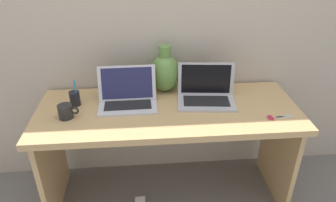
{
  "coord_description": "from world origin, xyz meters",
  "views": [
    {
      "loc": [
        -0.14,
        -1.62,
        1.67
      ],
      "look_at": [
        0.0,
        0.0,
        0.76
      ],
      "focal_mm": 33.44,
      "sensor_mm": 36.0,
      "label": 1
    }
  ],
  "objects": [
    {
      "name": "laptop_left",
      "position": [
        -0.24,
        0.08,
        0.77
      ],
      "size": [
        0.36,
        0.24,
        0.22
      ],
      "color": "silver",
      "rests_on": "desk"
    },
    {
      "name": "coffee_mug",
      "position": [
        -0.59,
        -0.06,
        0.75
      ],
      "size": [
        0.12,
        0.08,
        0.08
      ],
      "color": "black",
      "rests_on": "desk"
    },
    {
      "name": "green_vase",
      "position": [
        0.0,
        0.25,
        0.84
      ],
      "size": [
        0.2,
        0.2,
        0.31
      ],
      "color": "#5B843D",
      "rests_on": "desk"
    },
    {
      "name": "power_brick",
      "position": [
        -0.2,
        -0.07,
        0.01
      ],
      "size": [
        0.07,
        0.07,
        0.03
      ],
      "primitive_type": "cube",
      "color": "white",
      "rests_on": "ground"
    },
    {
      "name": "laptop_right",
      "position": [
        0.25,
        0.09,
        0.77
      ],
      "size": [
        0.37,
        0.26,
        0.23
      ],
      "color": "#B2B2B7",
      "rests_on": "desk"
    },
    {
      "name": "ground_plane",
      "position": [
        0.0,
        0.0,
        0.0
      ],
      "size": [
        6.0,
        6.0,
        0.0
      ],
      "primitive_type": "plane",
      "color": "slate"
    },
    {
      "name": "desk",
      "position": [
        0.0,
        0.0,
        0.56
      ],
      "size": [
        1.58,
        0.61,
        0.71
      ],
      "color": "tan",
      "rests_on": "ground"
    },
    {
      "name": "scissors",
      "position": [
        0.6,
        -0.16,
        0.71
      ],
      "size": [
        0.15,
        0.05,
        0.01
      ],
      "color": "#B7B7BC",
      "rests_on": "desk"
    },
    {
      "name": "pen_cup",
      "position": [
        -0.56,
        0.09,
        0.76
      ],
      "size": [
        0.06,
        0.06,
        0.16
      ],
      "color": "black",
      "rests_on": "desk"
    },
    {
      "name": "back_wall",
      "position": [
        0.0,
        0.35,
        1.2
      ],
      "size": [
        4.4,
        0.04,
        2.4
      ],
      "primitive_type": "cube",
      "color": "#BCAD99",
      "rests_on": "ground"
    }
  ]
}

